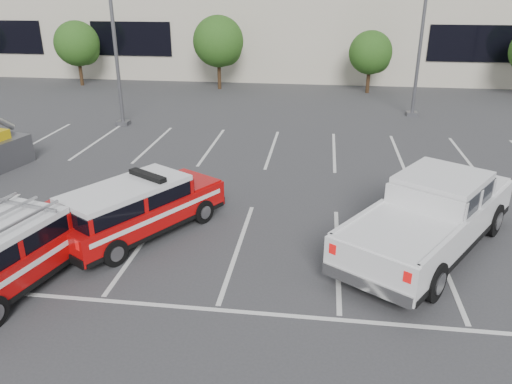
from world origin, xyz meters
TOP-DOWN VIEW (x-y plane):
  - ground at (0.00, 0.00)m, footprint 120.00×120.00m
  - stall_markings at (0.00, 4.50)m, footprint 23.00×15.00m
  - convention_building at (0.18, 31.86)m, footprint 60.00×16.99m
  - tree_left at (-14.91, 22.05)m, footprint 3.07×3.07m
  - tree_mid_left at (-4.91, 22.05)m, footprint 3.37×3.37m
  - tree_mid_right at (5.09, 22.05)m, footprint 2.77×2.77m
  - light_pole_left at (-8.00, 12.00)m, footprint 0.90×0.60m
  - light_pole_mid at (7.00, 16.00)m, footprint 0.90×0.60m
  - fire_chief_suv at (-2.92, 0.42)m, footprint 4.16×5.22m
  - white_pickup at (5.09, 0.62)m, footprint 5.51×6.77m
  - ladder_suv at (-5.03, -2.48)m, footprint 2.94×5.06m

SIDE VIEW (x-z plane):
  - ground at x=0.00m, z-range 0.00..0.00m
  - stall_markings at x=0.00m, z-range 0.00..0.01m
  - fire_chief_suv at x=-2.92m, z-range -0.16..1.60m
  - ladder_suv at x=-5.03m, z-range -0.19..1.69m
  - white_pickup at x=5.09m, z-range -0.21..1.82m
  - tree_mid_right at x=5.09m, z-range 0.51..4.50m
  - tree_left at x=-14.91m, z-range 0.56..4.98m
  - tree_mid_left at x=-4.91m, z-range 0.62..5.46m
  - convention_building at x=0.18m, z-range -1.88..11.32m
  - light_pole_left at x=-8.00m, z-range 0.07..10.31m
  - light_pole_mid at x=7.00m, z-range 0.07..10.31m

